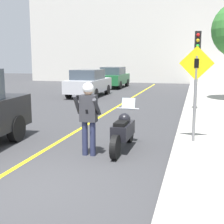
% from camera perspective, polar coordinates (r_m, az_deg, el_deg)
% --- Properties ---
extents(ground_plane, '(80.00, 80.00, 0.00)m').
position_cam_1_polar(ground_plane, '(6.33, -15.93, -12.29)').
color(ground_plane, '#38383A').
extents(road_center_line, '(0.12, 36.00, 0.01)m').
position_cam_1_polar(road_center_line, '(11.84, -3.47, -1.65)').
color(road_center_line, yellow).
rests_on(road_center_line, ground).
extents(building_backdrop, '(28.00, 1.20, 8.42)m').
position_cam_1_polar(building_backdrop, '(31.21, 9.59, 13.02)').
color(building_backdrop, beige).
rests_on(building_backdrop, ground).
extents(motorcycle, '(0.62, 2.20, 1.28)m').
position_cam_1_polar(motorcycle, '(8.04, 2.06, -3.52)').
color(motorcycle, black).
rests_on(motorcycle, ground).
extents(person_biker, '(0.59, 0.48, 1.78)m').
position_cam_1_polar(person_biker, '(7.47, -4.34, 0.18)').
color(person_biker, '#282D4C').
rests_on(person_biker, ground).
extents(crossing_sign, '(0.91, 0.08, 2.56)m').
position_cam_1_polar(crossing_sign, '(8.59, 15.04, 4.83)').
color(crossing_sign, slate).
rests_on(crossing_sign, sidewalk_curb).
extents(traffic_light, '(0.26, 0.30, 3.34)m').
position_cam_1_polar(traffic_light, '(13.61, 15.31, 9.87)').
color(traffic_light, '#2D2D30').
rests_on(traffic_light, sidewalk_curb).
extents(parked_car_silver, '(1.88, 4.20, 1.68)m').
position_cam_1_polar(parked_car_silver, '(19.60, -4.30, 5.36)').
color(parked_car_silver, black).
rests_on(parked_car_silver, ground).
extents(parked_car_green, '(1.88, 4.20, 1.68)m').
position_cam_1_polar(parked_car_green, '(25.55, 0.27, 6.39)').
color(parked_car_green, black).
rests_on(parked_car_green, ground).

